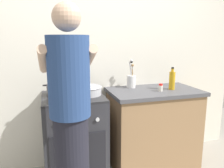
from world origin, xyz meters
TOP-DOWN VIEW (x-y plane):
  - back_wall at (0.20, 0.50)m, footprint 3.20×0.10m
  - countertop at (0.55, 0.15)m, footprint 1.00×0.60m
  - stove_range at (-0.35, 0.15)m, footprint 0.60×0.62m
  - pot at (-0.49, 0.19)m, footprint 0.28×0.22m
  - mixing_bowl at (-0.21, 0.14)m, footprint 0.31×0.31m
  - utensil_crock at (0.34, 0.33)m, footprint 0.10×0.10m
  - spice_bottle at (0.58, 0.07)m, footprint 0.04×0.04m
  - oil_bottle at (0.74, 0.11)m, footprint 0.07×0.07m
  - person at (-0.43, -0.44)m, footprint 0.41×0.50m

SIDE VIEW (x-z plane):
  - stove_range at x=-0.35m, z-range 0.00..0.90m
  - countertop at x=0.55m, z-range 0.00..0.90m
  - person at x=-0.43m, z-range 0.01..1.71m
  - spice_bottle at x=0.58m, z-range 0.90..0.98m
  - mixing_bowl at x=-0.21m, z-range 0.90..0.99m
  - pot at x=-0.49m, z-range 0.90..1.02m
  - utensil_crock at x=0.34m, z-range 0.83..1.16m
  - oil_bottle at x=0.74m, z-range 0.88..1.13m
  - back_wall at x=0.20m, z-range 0.00..2.50m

